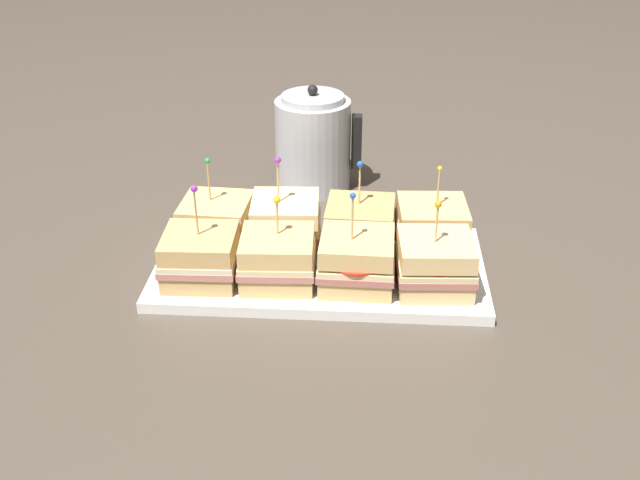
{
  "coord_description": "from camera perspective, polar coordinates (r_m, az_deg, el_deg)",
  "views": [
    {
      "loc": [
        0.08,
        -1.13,
        0.67
      ],
      "look_at": [
        0.0,
        0.0,
        0.06
      ],
      "focal_mm": 45.0,
      "sensor_mm": 36.0,
      "label": 1
    }
  ],
  "objects": [
    {
      "name": "sandwich_back_center_left",
      "position": [
        1.35,
        -2.48,
        1.25
      ],
      "size": [
        0.12,
        0.12,
        0.16
      ],
      "color": "beige",
      "rests_on": "serving_platter"
    },
    {
      "name": "sandwich_front_far_left",
      "position": [
        1.26,
        -8.51,
        -1.18
      ],
      "size": [
        0.12,
        0.12,
        0.16
      ],
      "color": "tan",
      "rests_on": "serving_platter"
    },
    {
      "name": "ground_plane",
      "position": [
        1.32,
        0.0,
        -2.32
      ],
      "size": [
        6.0,
        6.0,
        0.0
      ],
      "primitive_type": "plane",
      "color": "#4C4238"
    },
    {
      "name": "sandwich_front_center_right",
      "position": [
        1.23,
        2.63,
        -1.51
      ],
      "size": [
        0.12,
        0.12,
        0.16
      ],
      "color": "tan",
      "rests_on": "serving_platter"
    },
    {
      "name": "sandwich_back_far_right",
      "position": [
        1.35,
        7.96,
        0.9
      ],
      "size": [
        0.12,
        0.12,
        0.15
      ],
      "color": "tan",
      "rests_on": "serving_platter"
    },
    {
      "name": "sandwich_front_far_right",
      "position": [
        1.24,
        8.17,
        -1.7
      ],
      "size": [
        0.12,
        0.12,
        0.15
      ],
      "color": "#DBB77A",
      "rests_on": "serving_platter"
    },
    {
      "name": "sandwich_front_center_left",
      "position": [
        1.24,
        -3.04,
        -1.33
      ],
      "size": [
        0.12,
        0.12,
        0.14
      ],
      "color": "tan",
      "rests_on": "serving_platter"
    },
    {
      "name": "sandwich_back_far_left",
      "position": [
        1.37,
        -7.37,
        1.29
      ],
      "size": [
        0.12,
        0.12,
        0.15
      ],
      "color": "tan",
      "rests_on": "serving_platter"
    },
    {
      "name": "sandwich_back_center_right",
      "position": [
        1.34,
        2.86,
        1.03
      ],
      "size": [
        0.12,
        0.12,
        0.15
      ],
      "color": "tan",
      "rests_on": "serving_platter"
    },
    {
      "name": "serving_platter",
      "position": [
        1.31,
        0.0,
        -1.98
      ],
      "size": [
        0.53,
        0.28,
        0.02
      ],
      "color": "white",
      "rests_on": "ground_plane"
    },
    {
      "name": "kettle_steel",
      "position": [
        1.59,
        -0.47,
        6.93
      ],
      "size": [
        0.17,
        0.15,
        0.21
      ],
      "color": "#B7BABF",
      "rests_on": "ground_plane"
    }
  ]
}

